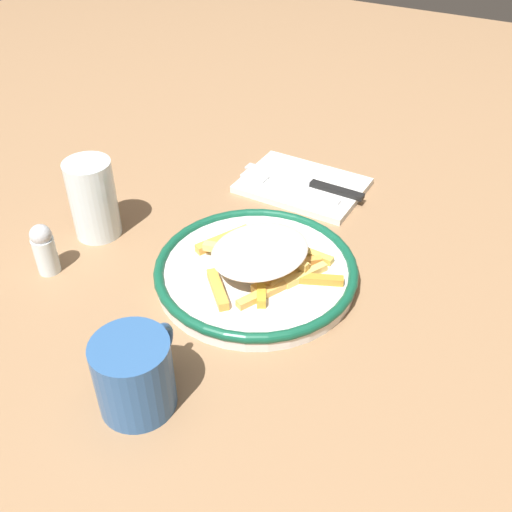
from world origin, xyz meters
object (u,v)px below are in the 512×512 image
(knife, at_px, (313,184))
(fries_heap, at_px, (262,257))
(salt_shaker, at_px, (44,249))
(napkin, at_px, (302,185))
(fork, at_px, (289,187))
(coffee_mug, at_px, (135,374))
(plate, at_px, (256,271))
(water_glass, at_px, (93,199))

(knife, bearing_deg, fries_heap, -172.95)
(salt_shaker, bearing_deg, napkin, -31.77)
(fork, bearing_deg, coffee_mug, -175.56)
(fries_heap, bearing_deg, fork, 15.95)
(plate, distance_m, coffee_mug, 0.24)
(napkin, height_order, knife, knife)
(napkin, bearing_deg, water_glass, 139.47)
(plate, height_order, knife, plate)
(knife, xyz_separation_m, water_glass, (-0.25, 0.23, 0.04))
(plate, height_order, fries_heap, fries_heap)
(coffee_mug, bearing_deg, salt_shaker, 62.95)
(napkin, bearing_deg, fork, 155.79)
(plate, distance_m, water_glass, 0.26)
(fries_heap, distance_m, knife, 0.24)
(fries_heap, xyz_separation_m, napkin, (0.24, 0.05, -0.04))
(plate, bearing_deg, napkin, 9.33)
(fries_heap, relative_size, coffee_mug, 1.88)
(napkin, xyz_separation_m, knife, (-0.00, -0.02, 0.01))
(coffee_mug, bearing_deg, fork, 4.44)
(napkin, height_order, water_glass, water_glass)
(plate, bearing_deg, knife, 4.87)
(fries_heap, relative_size, napkin, 1.07)
(napkin, distance_m, fork, 0.03)
(knife, bearing_deg, plate, -175.13)
(fries_heap, bearing_deg, plate, 88.10)
(fork, bearing_deg, fries_heap, -164.05)
(fork, bearing_deg, knife, -49.67)
(napkin, xyz_separation_m, fork, (-0.03, 0.01, 0.01))
(knife, height_order, coffee_mug, coffee_mug)
(fries_heap, xyz_separation_m, coffee_mug, (-0.24, 0.03, 0.00))
(water_glass, height_order, salt_shaker, water_glass)
(plate, height_order, fork, plate)
(fork, xyz_separation_m, salt_shaker, (-0.33, 0.21, 0.02))
(knife, xyz_separation_m, coffee_mug, (-0.48, -0.00, 0.03))
(plate, relative_size, salt_shaker, 3.63)
(fork, distance_m, water_glass, 0.31)
(fries_heap, bearing_deg, water_glass, 92.85)
(knife, bearing_deg, water_glass, 137.00)
(knife, distance_m, coffee_mug, 0.48)
(fries_heap, height_order, water_glass, water_glass)
(fries_heap, height_order, napkin, fries_heap)
(napkin, relative_size, water_glass, 1.64)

